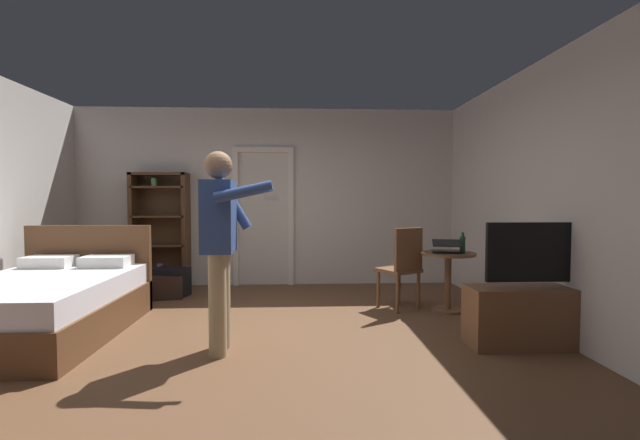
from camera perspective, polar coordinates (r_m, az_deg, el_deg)
ground_plane at (r=4.37m, az=-9.17°, el=-15.03°), size 6.37×6.37×0.00m
wall_back at (r=6.91m, az=-6.74°, el=2.96°), size 6.04×0.12×2.73m
wall_right at (r=4.83m, az=28.24°, el=2.81°), size 0.12×5.65×2.73m
doorway_frame at (r=6.84m, az=-7.35°, el=1.78°), size 0.93×0.08×2.13m
bed at (r=5.13m, az=-32.10°, el=-9.23°), size 1.43×2.10×1.02m
bookshelf at (r=6.99m, az=-19.96°, el=-0.76°), size 0.82×0.32×1.72m
tv_flatscreen at (r=4.49m, az=26.03°, el=-10.45°), size 1.20×0.40×1.12m
side_table at (r=5.45m, az=16.26°, el=-6.46°), size 0.63×0.63×0.70m
laptop at (r=5.36m, az=16.04°, el=-3.57°), size 0.39×0.39×0.16m
bottle_on_table at (r=5.38m, az=18.00°, el=-3.03°), size 0.06×0.06×0.24m
wooden_chair at (r=5.38m, az=10.68°, el=-5.72°), size 0.57×0.57×0.99m
person_blue_shirt at (r=3.88m, az=-12.80°, el=-2.17°), size 0.67×0.54×1.74m
suitcase_dark at (r=6.33m, az=-19.77°, el=-8.16°), size 0.59×0.44×0.31m
suitcase_small at (r=6.42m, az=-18.72°, el=-7.62°), size 0.51×0.40×0.39m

